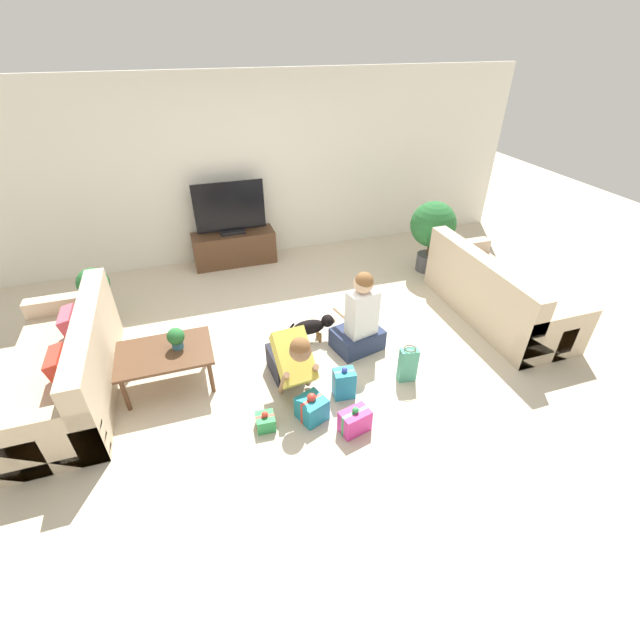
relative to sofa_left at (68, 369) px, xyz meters
name	(u,v)px	position (x,y,z in m)	size (l,w,h in m)	color
ground_plane	(306,345)	(2.41, 0.01, -0.30)	(16.00, 16.00, 0.00)	beige
wall_back	(254,170)	(2.41, 2.64, 1.00)	(8.40, 0.06, 2.60)	white
sofa_left	(68,369)	(0.00, 0.00, 0.00)	(0.87, 2.02, 0.84)	#C6B293
sofa_right	(495,295)	(4.82, -0.12, 0.00)	(0.87, 2.02, 0.84)	#C6B293
coffee_table	(165,355)	(0.91, -0.17, 0.07)	(0.91, 0.63, 0.41)	brown
tv_console	(235,248)	(1.97, 2.37, -0.05)	(1.22, 0.41, 0.49)	brown
tv	(230,211)	(1.97, 2.37, 0.54)	(1.02, 0.20, 0.76)	black
potted_plant_corner_right	(433,228)	(4.67, 1.24, 0.37)	(0.64, 0.64, 1.04)	#4C4C51
potted_plant_corner_left	(95,287)	(0.14, 1.36, 0.14)	(0.37, 0.37, 0.68)	#4C4C51
person_kneeling	(291,359)	(2.08, -0.60, 0.06)	(0.38, 0.83, 0.80)	#23232D
person_sitting	(360,321)	(2.95, -0.23, 0.08)	(0.60, 0.56, 0.99)	#283351
dog	(313,326)	(2.52, 0.08, -0.09)	(0.58, 0.17, 0.32)	black
gift_box_a	(355,421)	(2.47, -1.33, -0.18)	(0.30, 0.23, 0.28)	#CC3389
gift_box_b	(265,421)	(1.71, -1.05, -0.22)	(0.18, 0.18, 0.19)	#2D934C
gift_box_c	(312,408)	(2.14, -1.07, -0.17)	(0.31, 0.31, 0.30)	teal
gift_box_d	(344,383)	(2.53, -0.88, -0.14)	(0.22, 0.18, 0.36)	teal
gift_bag_a	(408,365)	(3.23, -0.86, -0.10)	(0.20, 0.14, 0.41)	#4CA384
tabletop_plant	(176,338)	(1.05, -0.14, 0.24)	(0.17, 0.17, 0.22)	#336B84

